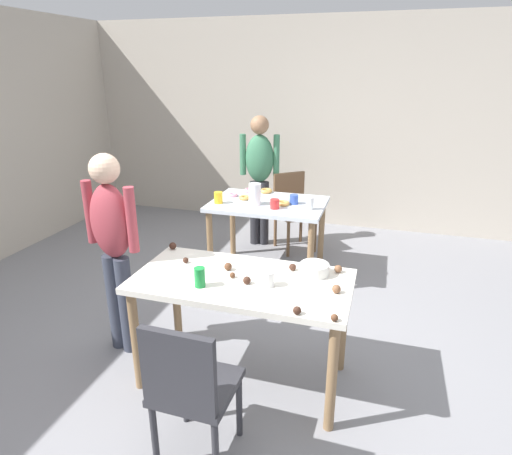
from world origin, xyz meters
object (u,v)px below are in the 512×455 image
at_px(pitcher_far, 255,194).
at_px(person_girl_near, 113,239).
at_px(person_adult_far, 260,170).
at_px(soda_can, 200,277).
at_px(chair_near_table, 190,386).
at_px(dining_table_far, 268,212).
at_px(mixing_bowl, 314,269).
at_px(dining_table_near, 242,293).
at_px(chair_far_table, 293,206).

bearing_deg(pitcher_far, person_girl_near, -111.65).
relative_size(person_adult_far, soda_can, 12.35).
distance_m(chair_near_table, pitcher_far, 2.31).
height_order(soda_can, pitcher_far, pitcher_far).
relative_size(dining_table_far, chair_near_table, 1.28).
bearing_deg(mixing_bowl, pitcher_far, 120.89).
distance_m(soda_can, pitcher_far, 1.72).
bearing_deg(mixing_bowl, person_adult_far, 114.72).
distance_m(person_girl_near, mixing_bowl, 1.40).
bearing_deg(dining_table_near, soda_can, -140.74).
xyz_separation_m(person_girl_near, soda_can, (0.75, -0.24, -0.07)).
bearing_deg(chair_near_table, person_girl_near, 139.45).
relative_size(dining_table_far, person_adult_far, 0.74).
bearing_deg(soda_can, chair_far_table, 89.45).
distance_m(dining_table_near, chair_near_table, 0.74).
bearing_deg(dining_table_far, person_adult_far, 112.61).
xyz_separation_m(dining_table_near, mixing_bowl, (0.42, 0.19, 0.14)).
distance_m(person_girl_near, pitcher_far, 1.58).
relative_size(chair_near_table, soda_can, 7.13).
distance_m(chair_near_table, person_girl_near, 1.28).
relative_size(mixing_bowl, pitcher_far, 0.89).
bearing_deg(person_girl_near, mixing_bowl, 4.99).
height_order(dining_table_far, chair_near_table, chair_near_table).
distance_m(dining_table_near, chair_far_table, 2.39).
distance_m(person_girl_near, soda_can, 0.79).
relative_size(dining_table_near, soda_can, 11.19).
xyz_separation_m(dining_table_near, dining_table_far, (-0.28, 1.65, -0.01)).
xyz_separation_m(chair_near_table, chair_far_table, (-0.15, 3.10, 0.00)).
relative_size(mixing_bowl, soda_can, 1.52).
bearing_deg(pitcher_far, dining_table_far, 48.47).
xyz_separation_m(dining_table_near, soda_can, (-0.21, -0.17, 0.16)).
height_order(dining_table_near, chair_near_table, chair_near_table).
bearing_deg(person_adult_far, pitcher_far, -76.68).
xyz_separation_m(chair_near_table, pitcher_far, (-0.34, 2.26, 0.36)).
xyz_separation_m(person_adult_far, mixing_bowl, (1.00, -2.17, -0.12)).
distance_m(dining_table_far, chair_far_table, 0.75).
bearing_deg(person_adult_far, mixing_bowl, -65.28).
bearing_deg(dining_table_near, person_girl_near, 175.87).
relative_size(dining_table_far, pitcher_far, 5.35).
distance_m(dining_table_near, person_girl_near, 0.99).
distance_m(dining_table_far, chair_near_table, 2.39).
relative_size(dining_table_near, dining_table_far, 1.23).
xyz_separation_m(chair_far_table, pitcher_far, (-0.20, -0.84, 0.36)).
bearing_deg(person_girl_near, person_adult_far, 80.46).
bearing_deg(person_girl_near, dining_table_near, -4.13).
distance_m(dining_table_far, soda_can, 1.83).
height_order(dining_table_near, mixing_bowl, mixing_bowl).
height_order(dining_table_near, chair_far_table, chair_far_table).
bearing_deg(soda_can, pitcher_far, 95.76).
distance_m(chair_far_table, person_girl_near, 2.47).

